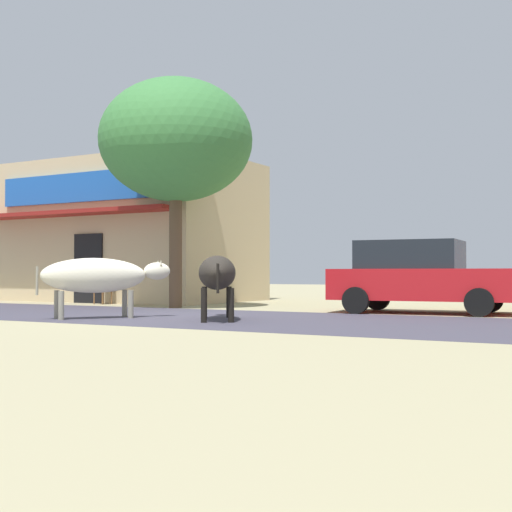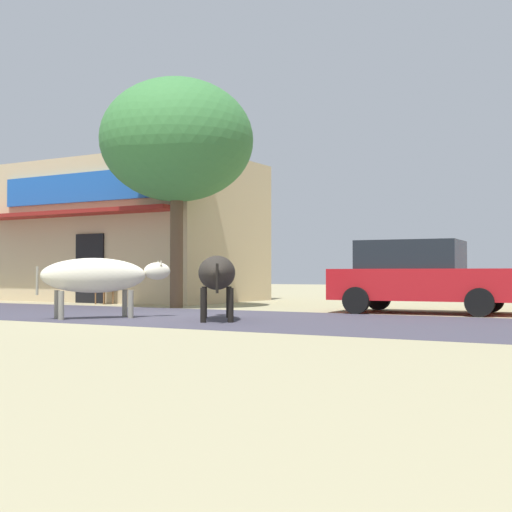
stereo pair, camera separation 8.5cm
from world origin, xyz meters
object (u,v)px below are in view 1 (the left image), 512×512
cow_far_dark (217,273)px  cafe_chair_near_tree (105,287)px  parked_hatchback_car (420,276)px  cow_near_brown (98,276)px  roadside_tree (176,141)px

cow_far_dark → cafe_chair_near_tree: 7.94m
parked_hatchback_car → cafe_chair_near_tree: (-9.40, 0.08, -0.33)m
parked_hatchback_car → cow_near_brown: (-5.05, -5.04, 0.01)m
roadside_tree → cow_far_dark: bearing=-44.8°
cow_near_brown → cow_far_dark: bearing=19.1°
parked_hatchback_car → cafe_chair_near_tree: bearing=179.5°
cow_near_brown → cow_far_dark: cow_far_dark is taller
cafe_chair_near_tree → parked_hatchback_car: bearing=-0.5°
roadside_tree → parked_hatchback_car: 7.23m
roadside_tree → cow_near_brown: (1.22, -4.31, -3.53)m
cafe_chair_near_tree → roadside_tree: bearing=-14.5°
parked_hatchback_car → roadside_tree: bearing=-173.3°
roadside_tree → cow_far_dark: size_ratio=2.39×
roadside_tree → cow_far_dark: 6.07m
roadside_tree → cow_far_dark: roadside_tree is taller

